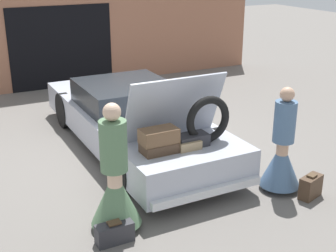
{
  "coord_description": "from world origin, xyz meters",
  "views": [
    {
      "loc": [
        -3.22,
        -7.7,
        3.47
      ],
      "look_at": [
        0.0,
        -1.46,
        0.88
      ],
      "focal_mm": 50.0,
      "sensor_mm": 36.0,
      "label": 1
    }
  ],
  "objects_px": {
    "person_left": "(115,186)",
    "suitcase_beside_right_person": "(311,187)",
    "car": "(133,119)",
    "suitcase_beside_left_person": "(115,233)",
    "person_right": "(282,155)"
  },
  "relations": [
    {
      "from": "person_left",
      "to": "suitcase_beside_right_person",
      "type": "height_order",
      "value": "person_left"
    },
    {
      "from": "car",
      "to": "suitcase_beside_left_person",
      "type": "bearing_deg",
      "value": -117.6
    },
    {
      "from": "person_right",
      "to": "suitcase_beside_right_person",
      "type": "bearing_deg",
      "value": -137.24
    },
    {
      "from": "suitcase_beside_left_person",
      "to": "suitcase_beside_right_person",
      "type": "height_order",
      "value": "suitcase_beside_right_person"
    },
    {
      "from": "car",
      "to": "person_right",
      "type": "xyz_separation_m",
      "value": [
        1.33,
        -2.66,
        0.04
      ]
    },
    {
      "from": "person_right",
      "to": "suitcase_beside_right_person",
      "type": "xyz_separation_m",
      "value": [
        0.24,
        -0.42,
        -0.41
      ]
    },
    {
      "from": "person_right",
      "to": "suitcase_beside_left_person",
      "type": "bearing_deg",
      "value": 106.07
    },
    {
      "from": "car",
      "to": "person_left",
      "type": "bearing_deg",
      "value": -117.83
    },
    {
      "from": "car",
      "to": "person_right",
      "type": "bearing_deg",
      "value": -63.38
    },
    {
      "from": "person_left",
      "to": "suitcase_beside_left_person",
      "type": "bearing_deg",
      "value": -35.98
    },
    {
      "from": "car",
      "to": "suitcase_beside_right_person",
      "type": "bearing_deg",
      "value": -62.88
    },
    {
      "from": "person_left",
      "to": "suitcase_beside_left_person",
      "type": "distance_m",
      "value": 0.59
    },
    {
      "from": "suitcase_beside_right_person",
      "to": "person_left",
      "type": "bearing_deg",
      "value": 169.22
    },
    {
      "from": "person_left",
      "to": "suitcase_beside_right_person",
      "type": "bearing_deg",
      "value": 68.87
    },
    {
      "from": "person_left",
      "to": "suitcase_beside_right_person",
      "type": "relative_size",
      "value": 4.06
    }
  ]
}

